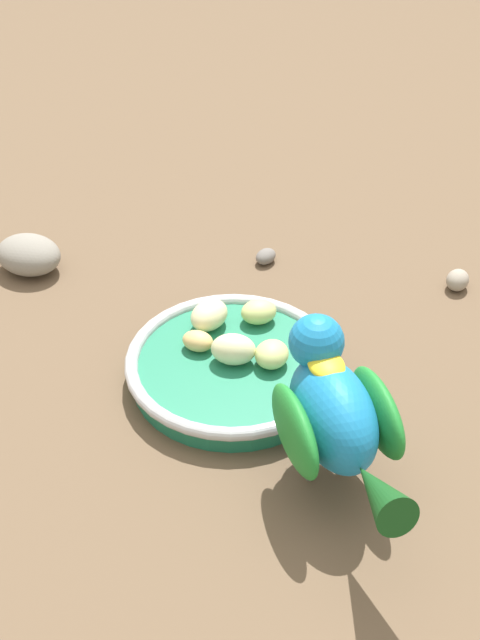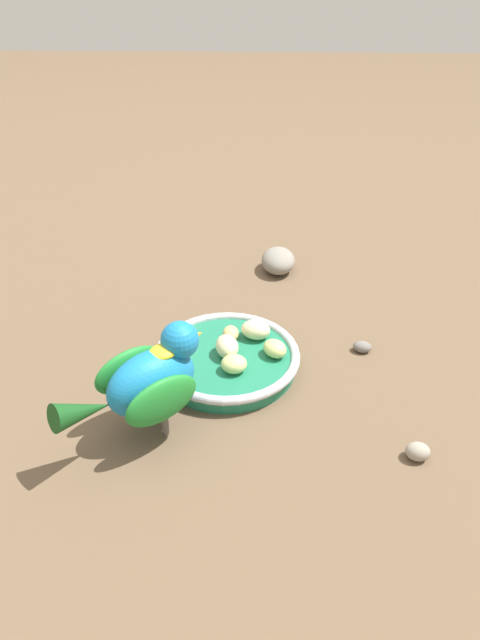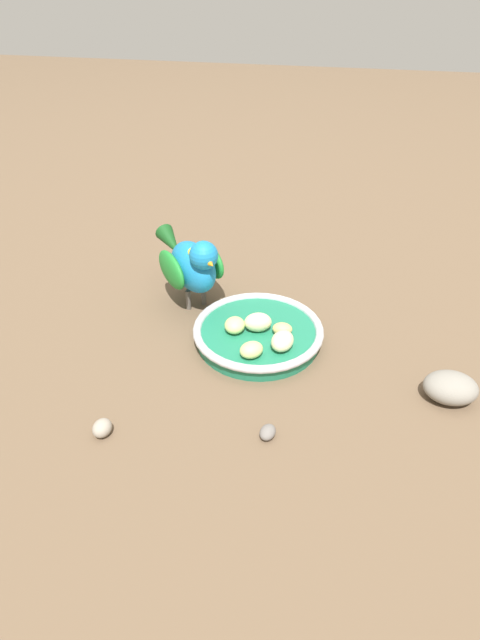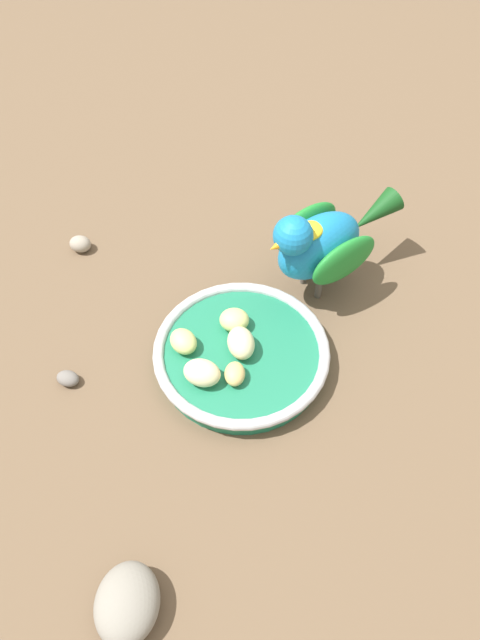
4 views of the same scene
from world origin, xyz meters
name	(u,v)px [view 2 (image 2 of 4)]	position (x,y,z in m)	size (l,w,h in m)	color
ground_plane	(219,354)	(0.00, 0.00, 0.00)	(4.00, 4.00, 0.00)	brown
feeding_bowl	(227,359)	(-0.03, -0.01, 0.01)	(0.18, 0.18, 0.03)	#1E7251
apple_piece_0	(231,333)	(0.01, -0.02, 0.03)	(0.03, 0.02, 0.02)	tan
apple_piece_1	(227,347)	(-0.03, -0.01, 0.03)	(0.04, 0.03, 0.03)	beige
apple_piece_2	(256,330)	(0.01, -0.05, 0.03)	(0.04, 0.03, 0.02)	beige
apple_piece_3	(234,364)	(-0.06, -0.02, 0.03)	(0.03, 0.03, 0.02)	#C6D17A
apple_piece_4	(275,349)	(-0.03, -0.07, 0.03)	(0.03, 0.03, 0.02)	#C6D17A
parrot	(148,380)	(-0.14, 0.07, 0.07)	(0.14, 0.15, 0.13)	#59544C
rock_large	(278,261)	(0.22, -0.08, 0.02)	(0.07, 0.05, 0.04)	gray
pebble_0	(418,452)	(-0.18, -0.22, 0.01)	(0.03, 0.02, 0.02)	gray
pebble_1	(362,347)	(0.01, -0.19, 0.01)	(0.02, 0.02, 0.01)	slate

